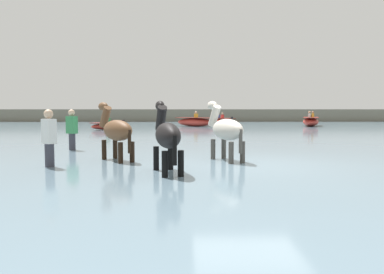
# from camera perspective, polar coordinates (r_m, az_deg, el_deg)

# --- Properties ---
(ground_plane) EXTENTS (120.00, 120.00, 0.00)m
(ground_plane) POSITION_cam_1_polar(r_m,az_deg,el_deg) (8.87, 8.42, -6.46)
(ground_plane) COLOR #666051
(water_surface) EXTENTS (90.00, 90.00, 0.37)m
(water_surface) POSITION_cam_1_polar(r_m,az_deg,el_deg) (18.71, 3.47, -0.29)
(water_surface) COLOR slate
(water_surface) RESTS_ON ground
(horse_lead_bay) EXTENTS (1.24, 1.51, 1.82)m
(horse_lead_bay) POSITION_cam_1_polar(r_m,az_deg,el_deg) (9.51, -11.31, 0.74)
(horse_lead_bay) COLOR brown
(horse_lead_bay) RESTS_ON ground
(horse_trailing_pinto) EXTENTS (0.96, 1.66, 1.84)m
(horse_trailing_pinto) POSITION_cam_1_polar(r_m,az_deg,el_deg) (9.35, 5.10, 0.86)
(horse_trailing_pinto) COLOR beige
(horse_trailing_pinto) RESTS_ON ground
(horse_flank_black) EXTENTS (0.75, 1.67, 1.81)m
(horse_flank_black) POSITION_cam_1_polar(r_m,az_deg,el_deg) (7.55, -3.77, -0.06)
(horse_flank_black) COLOR black
(horse_flank_black) RESTS_ON ground
(boat_far_inshore) EXTENTS (2.06, 2.85, 1.00)m
(boat_far_inshore) POSITION_cam_1_polar(r_m,az_deg,el_deg) (33.05, 4.67, 2.42)
(boat_far_inshore) COLOR #BC382D
(boat_far_inshore) RESTS_ON water_surface
(boat_distant_east) EXTENTS (3.18, 2.64, 1.14)m
(boat_distant_east) POSITION_cam_1_polar(r_m,az_deg,el_deg) (28.50, 0.50, 2.28)
(boat_distant_east) COLOR #BC382D
(boat_distant_east) RESTS_ON water_surface
(boat_near_port) EXTENTS (2.22, 3.86, 1.15)m
(boat_near_port) POSITION_cam_1_polar(r_m,az_deg,el_deg) (30.55, 17.37, 2.24)
(boat_near_port) COLOR #BC382D
(boat_near_port) RESTS_ON water_surface
(boat_far_offshore) EXTENTS (2.23, 2.25, 0.93)m
(boat_far_offshore) POSITION_cam_1_polar(r_m,az_deg,el_deg) (24.61, -12.43, 1.66)
(boat_far_offshore) COLOR #BC382D
(boat_far_offshore) RESTS_ON water_surface
(person_wading_mid) EXTENTS (0.37, 0.36, 1.63)m
(person_wading_mid) POSITION_cam_1_polar(r_m,az_deg,el_deg) (8.90, -20.61, -1.01)
(person_wading_mid) COLOR #383842
(person_wading_mid) RESTS_ON ground
(person_spectator_far) EXTENTS (0.38, 0.33, 1.63)m
(person_spectator_far) POSITION_cam_1_polar(r_m,az_deg,el_deg) (12.40, -17.55, 0.45)
(person_spectator_far) COLOR #383842
(person_spectator_far) RESTS_ON ground
(far_shoreline) EXTENTS (80.00, 2.40, 1.65)m
(far_shoreline) POSITION_cam_1_polar(r_m,az_deg,el_deg) (40.66, 1.11, 3.01)
(far_shoreline) COLOR #706B5B
(far_shoreline) RESTS_ON ground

